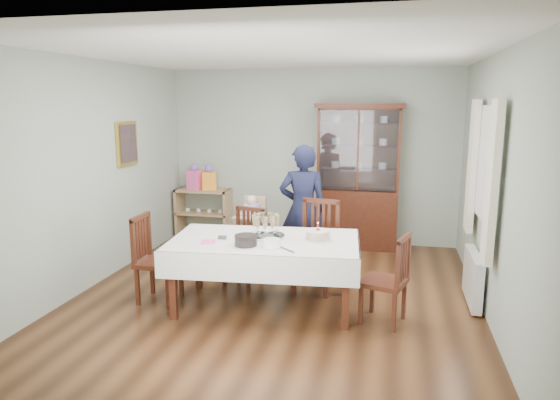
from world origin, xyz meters
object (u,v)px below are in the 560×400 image
(china_cabinet, at_px, (358,174))
(high_chair, at_px, (252,238))
(chair_far_left, at_px, (244,261))
(chair_end_right, at_px, (385,296))
(chair_end_left, at_px, (158,276))
(dining_table, at_px, (265,273))
(chair_far_right, at_px, (316,264))
(champagne_tray, at_px, (266,230))
(sideboard, at_px, (204,213))
(woman, at_px, (303,209))
(gift_bag_orange, at_px, (209,178))
(birthday_cake, at_px, (318,236))
(gift_bag_pink, at_px, (194,178))

(china_cabinet, xyz_separation_m, high_chair, (-1.32, -1.20, -0.74))
(chair_far_left, height_order, chair_end_right, chair_end_right)
(china_cabinet, height_order, chair_end_left, china_cabinet)
(dining_table, xyz_separation_m, chair_far_right, (0.46, 0.62, -0.07))
(high_chair, bearing_deg, champagne_tray, -57.79)
(sideboard, bearing_deg, woman, -35.64)
(sideboard, distance_m, high_chair, 1.70)
(high_chair, relative_size, gift_bag_orange, 2.36)
(champagne_tray, xyz_separation_m, birthday_cake, (0.57, -0.02, -0.03))
(chair_far_left, bearing_deg, china_cabinet, 70.16)
(chair_far_left, bearing_deg, woman, 53.80)
(chair_end_left, bearing_deg, birthday_cake, -85.25)
(sideboard, xyz_separation_m, champagne_tray, (1.69, -2.47, 0.44))
(dining_table, relative_size, sideboard, 2.33)
(champagne_tray, bearing_deg, high_chair, 112.43)
(chair_end_right, distance_m, gift_bag_orange, 3.97)
(dining_table, bearing_deg, chair_end_right, -5.25)
(dining_table, distance_m, chair_end_right, 1.29)
(high_chair, bearing_deg, gift_bag_orange, 141.10)
(woman, distance_m, gift_bag_pink, 2.44)
(gift_bag_pink, bearing_deg, chair_end_left, -76.71)
(champagne_tray, bearing_deg, birthday_cake, -1.77)
(high_chair, bearing_deg, gift_bag_pink, 147.19)
(gift_bag_orange, bearing_deg, chair_far_left, -58.61)
(chair_far_right, bearing_deg, dining_table, -117.81)
(china_cabinet, distance_m, chair_end_right, 2.83)
(birthday_cake, bearing_deg, chair_end_left, -174.50)
(dining_table, relative_size, chair_end_left, 2.15)
(dining_table, bearing_deg, sideboard, 123.48)
(sideboard, height_order, woman, woman)
(chair_end_right, bearing_deg, champagne_tray, -82.49)
(dining_table, xyz_separation_m, chair_end_right, (1.28, -0.12, -0.11))
(woman, distance_m, gift_bag_orange, 2.23)
(chair_far_left, xyz_separation_m, high_chair, (-0.08, 0.67, 0.11))
(sideboard, distance_m, gift_bag_pink, 0.60)
(china_cabinet, height_order, sideboard, china_cabinet)
(chair_far_right, height_order, chair_end_right, chair_far_right)
(chair_far_right, bearing_deg, gift_bag_orange, 145.46)
(chair_far_left, relative_size, gift_bag_orange, 2.23)
(champagne_tray, distance_m, gift_bag_orange, 2.91)
(chair_far_left, relative_size, birthday_cake, 3.14)
(china_cabinet, relative_size, gift_bag_orange, 5.29)
(sideboard, bearing_deg, champagne_tray, -55.63)
(chair_end_left, distance_m, gift_bag_orange, 2.75)
(high_chair, height_order, champagne_tray, champagne_tray)
(chair_far_right, relative_size, high_chair, 1.09)
(china_cabinet, height_order, chair_end_right, china_cabinet)
(china_cabinet, distance_m, high_chair, 1.94)
(chair_far_right, distance_m, chair_end_left, 1.82)
(chair_end_left, height_order, gift_bag_pink, gift_bag_pink)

